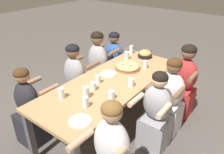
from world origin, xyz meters
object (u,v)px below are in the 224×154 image
Objects in this scene: drinking_glass_h at (61,94)px; drinking_glass_i at (127,56)px; drinking_glass_a at (86,93)px; diner_near_right at (183,83)px; drinking_glass_c at (85,103)px; drinking_glass_f at (131,50)px; cocktail_glass_blue at (131,83)px; drinking_glass_g at (145,65)px; diner_far_left at (29,111)px; pizza_board_main at (128,67)px; diner_far_center at (76,83)px; diner_far_right at (114,64)px; diner_far_midright at (98,69)px; drinking_glass_b at (98,80)px; diner_near_center at (156,115)px; drinking_glass_d at (93,87)px; empty_plate_b at (80,121)px; drinking_glass_e at (111,95)px; skillet_bowl at (145,54)px; diner_near_midright at (169,100)px; empty_plate_a at (108,73)px.

drinking_glass_h and drinking_glass_i have the same top height.
drinking_glass_a is 1.57m from diner_near_right.
drinking_glass_f is at bearing 15.92° from drinking_glass_c.
cocktail_glass_blue reaches higher than drinking_glass_g.
diner_near_right reaches higher than drinking_glass_a.
diner_far_left reaches higher than cocktail_glass_blue.
drinking_glass_g reaches higher than pizza_board_main.
drinking_glass_g is at bearing 38.27° from diner_far_center.
diner_far_right is at bearing -1.09° from diner_near_right.
diner_far_midright is at bearing 84.52° from pizza_board_main.
cocktail_glass_blue is 0.42m from drinking_glass_b.
drinking_glass_h reaches higher than drinking_glass_g.
drinking_glass_i reaches higher than drinking_glass_c.
drinking_glass_f reaches higher than pizza_board_main.
drinking_glass_d is at bearing 26.87° from diner_near_center.
diner_far_right is (1.43, 0.66, -0.33)m from drinking_glass_a.
diner_near_right reaches higher than pizza_board_main.
drinking_glass_b is at bearing 18.42° from drinking_glass_a.
cocktail_glass_blue is at bearing -1.64° from empty_plate_b.
pizza_board_main is 2.91× the size of drinking_glass_h.
drinking_glass_i is at bearing -27.56° from diner_far_right.
pizza_board_main is 1.65× the size of empty_plate_b.
drinking_glass_c is at bearing 157.45° from drinking_glass_e.
drinking_glass_e reaches higher than pizza_board_main.
drinking_glass_c is 0.11× the size of diner_near_center.
diner_far_center is (0.80, 0.90, -0.24)m from empty_plate_b.
diner_far_midright reaches higher than drinking_glass_d.
drinking_glass_b is 0.18m from drinking_glass_d.
drinking_glass_a is 0.13× the size of diner_far_left.
diner_near_right reaches higher than skillet_bowl.
drinking_glass_f reaches higher than drinking_glass_g.
diner_near_right is (0.47, -0.69, -0.25)m from pizza_board_main.
drinking_glass_a is 0.89m from diner_near_center.
drinking_glass_a is 0.12× the size of diner_near_right.
drinking_glass_d is 0.09× the size of diner_near_midright.
drinking_glass_c is 1.21× the size of drinking_glass_e.
cocktail_glass_blue is (-0.94, -0.33, -0.01)m from skillet_bowl.
drinking_glass_f is 0.61m from drinking_glass_g.
diner_far_right is at bearing 90.00° from diner_far_midright.
diner_near_right is at bearing -35.41° from drinking_glass_b.
diner_far_right is at bearing 31.73° from empty_plate_a.
cocktail_glass_blue is 1.09× the size of drinking_glass_c.
drinking_glass_b is 0.40m from drinking_glass_e.
drinking_glass_c is (-1.60, -0.19, 0.00)m from skillet_bowl.
drinking_glass_h is 0.12× the size of diner_far_right.
skillet_bowl is at bearing -53.20° from diner_near_center.
drinking_glass_d is at bearing -168.46° from drinking_glass_i.
empty_plate_a is 0.65m from drinking_glass_a.
drinking_glass_e is 1.18m from drinking_glass_i.
empty_plate_a is at bearing 76.98° from cocktail_glass_blue.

